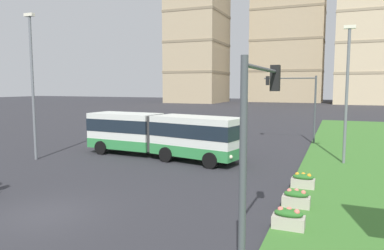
{
  "coord_description": "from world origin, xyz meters",
  "views": [
    {
      "loc": [
        10.49,
        -10.41,
        5.0
      ],
      "look_at": [
        0.77,
        13.44,
        2.2
      ],
      "focal_mm": 33.63,
      "sensor_mm": 36.0,
      "label": 1
    }
  ],
  "objects": [
    {
      "name": "streetlight_left",
      "position": [
        -8.5,
        7.93,
        5.32
      ],
      "size": [
        0.7,
        0.28,
        9.74
      ],
      "color": "slate",
      "rests_on": "ground"
    },
    {
      "name": "articulated_bus",
      "position": [
        -0.89,
        11.86,
        1.65
      ],
      "size": [
        11.99,
        4.22,
        3.0
      ],
      "color": "silver",
      "rests_on": "ground"
    },
    {
      "name": "streetlight_median",
      "position": [
        10.95,
        14.25,
        4.8
      ],
      "size": [
        0.7,
        0.28,
        8.73
      ],
      "color": "slate",
      "rests_on": "ground"
    },
    {
      "name": "apartment_tower_westcentre",
      "position": [
        -5.11,
        108.09,
        18.6
      ],
      "size": [
        21.83,
        14.58,
        37.17
      ],
      "color": "tan",
      "rests_on": "ground"
    },
    {
      "name": "apartment_tower_west",
      "position": [
        -30.0,
        93.53,
        26.11
      ],
      "size": [
        15.52,
        17.84,
        52.18
      ],
      "color": "tan",
      "rests_on": "ground"
    },
    {
      "name": "traffic_light_near_right",
      "position": [
        8.65,
        -1.54,
        3.94
      ],
      "size": [
        0.28,
        4.3,
        5.64
      ],
      "color": "#474C51",
      "rests_on": "ground"
    },
    {
      "name": "traffic_light_far_right",
      "position": [
        7.15,
        22.0,
        4.09
      ],
      "size": [
        4.47,
        0.28,
        5.87
      ],
      "color": "#474C51",
      "rests_on": "ground"
    },
    {
      "name": "flower_planter_1",
      "position": [
        9.05,
        4.41,
        0.43
      ],
      "size": [
        1.1,
        0.56,
        0.74
      ],
      "color": "#B7AD9E",
      "rests_on": "grass_median"
    },
    {
      "name": "apartment_tower_centre",
      "position": [
        18.9,
        101.11,
        20.19
      ],
      "size": [
        19.97,
        15.33,
        40.33
      ],
      "color": "beige",
      "rests_on": "ground"
    },
    {
      "name": "ground_plane",
      "position": [
        0.0,
        0.0,
        0.0
      ],
      "size": [
        260.0,
        260.0,
        0.0
      ],
      "primitive_type": "plane",
      "color": "#2D2D33"
    },
    {
      "name": "flower_planter_2",
      "position": [
        9.05,
        7.41,
        0.43
      ],
      "size": [
        1.1,
        0.56,
        0.74
      ],
      "color": "#B7AD9E",
      "rests_on": "grass_median"
    },
    {
      "name": "flower_planter_0",
      "position": [
        9.05,
        2.0,
        0.43
      ],
      "size": [
        1.1,
        0.56,
        0.74
      ],
      "color": "#B7AD9E",
      "rests_on": "grass_median"
    },
    {
      "name": "car_navy_sedan",
      "position": [
        -6.04,
        24.17,
        0.75
      ],
      "size": [
        4.47,
        2.18,
        1.58
      ],
      "color": "#19234C",
      "rests_on": "ground"
    }
  ]
}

